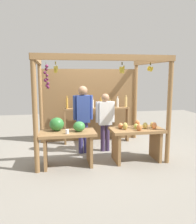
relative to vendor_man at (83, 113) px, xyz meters
name	(u,v)px	position (x,y,z in m)	size (l,w,h in m)	color
ground_plane	(96,151)	(0.34, 0.06, -1.00)	(12.00, 12.00, 0.00)	gray
market_stall	(93,96)	(0.33, 0.51, 0.37)	(2.89, 2.20, 2.31)	olive
fruit_counter_left	(67,137)	(-0.44, -0.70, -0.37)	(1.16, 0.64, 1.02)	olive
fruit_counter_right	(136,136)	(1.10, -0.73, -0.44)	(1.16, 0.64, 0.89)	olive
bottle_shelf_unit	(97,114)	(0.50, 0.84, -0.19)	(1.85, 0.22, 1.35)	olive
vendor_man	(83,113)	(0.00, 0.00, 0.00)	(0.48, 0.22, 1.65)	navy
vendor_woman	(105,117)	(0.56, 0.05, -0.13)	(0.48, 0.20, 1.46)	#3D2E51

